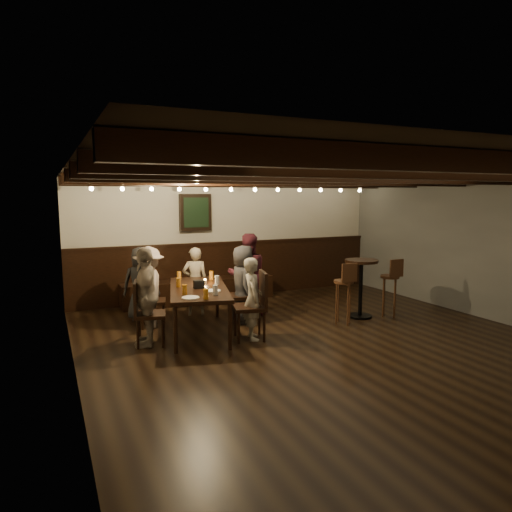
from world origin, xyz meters
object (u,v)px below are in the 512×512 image
person_right_near (243,284)px  person_bench_centre (195,281)px  person_bench_left (141,284)px  person_right_far (253,299)px  chair_right_near (241,305)px  bar_stool_right (390,295)px  person_left_near (149,287)px  chair_left_far (149,325)px  person_left_far (146,296)px  chair_left_near (152,310)px  chair_right_far (251,319)px  person_bench_right (248,274)px  dining_table (199,291)px  bar_stool_left (343,301)px  high_top_table (361,280)px

person_right_near → person_bench_centre: bearing=51.3°
person_bench_left → person_right_far: (1.27, -1.72, -0.02)m
chair_right_near → bar_stool_right: (2.48, -0.72, 0.09)m
person_left_near → chair_left_far: bearing=2.0°
person_left_far → bar_stool_right: 4.14m
person_bench_centre → person_left_near: size_ratio=0.93×
chair_left_near → chair_right_far: bearing=58.0°
person_bench_right → person_left_near: person_bench_right is taller
person_bench_left → person_right_far: person_bench_left is taller
chair_left_far → person_bench_centre: (1.07, 1.28, 0.32)m
person_bench_left → person_left_far: size_ratio=0.90×
chair_right_near → dining_table: bearing=122.0°
chair_right_near → bar_stool_left: bearing=-103.3°
chair_right_far → person_right_near: bearing=-1.9°
person_bench_right → bar_stool_right: bearing=167.4°
dining_table → chair_left_near: chair_left_near is taller
person_bench_right → person_left_near: size_ratio=1.11×
chair_left_far → chair_right_far: (1.40, -0.36, 0.03)m
dining_table → bar_stool_left: bar_stool_left is taller
chair_left_far → person_left_near: (0.19, 0.88, 0.37)m
dining_table → person_bench_left: 1.27m
chair_right_near → chair_right_far: (-0.22, -0.87, 0.02)m
chair_left_far → chair_right_far: bearing=90.0°
person_bench_left → person_bench_right: size_ratio=0.87×
chair_left_far → person_bench_left: size_ratio=0.73×
person_bench_left → person_left_near: size_ratio=0.96×
chair_right_far → person_left_far: 1.52m
dining_table → bar_stool_right: bearing=6.3°
chair_right_near → person_left_far: 1.77m
high_top_table → bar_stool_left: size_ratio=0.99×
chair_left_near → person_bench_right: bearing=105.5°
chair_left_near → person_right_near: (1.42, -0.36, 0.37)m
person_bench_left → bar_stool_left: 3.35m
bar_stool_right → chair_left_near: bearing=163.6°
chair_left_near → chair_left_far: size_ratio=0.96×
chair_right_far → high_top_table: 2.25m
dining_table → person_bench_left: bearing=135.0°
person_right_far → chair_left_near: bearing=58.5°
chair_right_far → high_top_table: (2.20, 0.31, 0.35)m
person_right_near → bar_stool_right: 2.56m
dining_table → chair_right_near: bearing=32.0°
person_bench_right → chair_right_far: bearing=82.4°
dining_table → person_right_far: 0.88m
person_bench_centre → person_right_near: bearing=141.3°
chair_right_near → person_bench_centre: person_bench_centre is taller
person_left_near → person_left_far: size_ratio=0.93×
chair_left_near → person_right_far: bearing=58.5°
chair_left_far → chair_left_near: bearing=179.9°
person_bench_left → person_left_near: (0.03, -0.47, 0.02)m
person_bench_right → person_right_far: (-0.48, -1.27, -0.12)m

